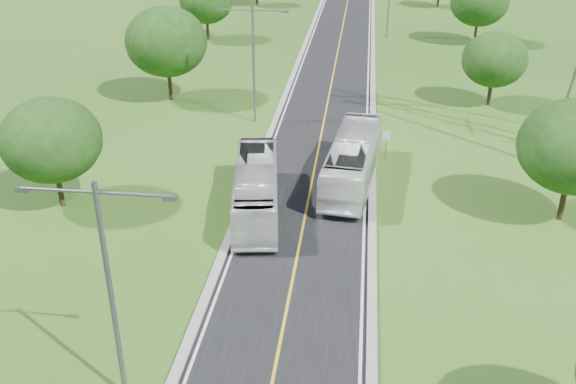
{
  "coord_description": "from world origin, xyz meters",
  "views": [
    {
      "loc": [
        3.16,
        -7.26,
        19.8
      ],
      "look_at": [
        -0.79,
        25.82,
        3.0
      ],
      "focal_mm": 40.0,
      "sensor_mm": 36.0,
      "label": 1
    }
  ],
  "objects": [
    {
      "name": "ground",
      "position": [
        0.0,
        60.0,
        0.0
      ],
      "size": [
        260.0,
        260.0,
        0.0
      ],
      "primitive_type": "plane",
      "color": "#224A14",
      "rests_on": "ground"
    },
    {
      "name": "road",
      "position": [
        0.0,
        66.0,
        0.03
      ],
      "size": [
        8.0,
        150.0,
        0.06
      ],
      "primitive_type": "cube",
      "color": "black",
      "rests_on": "ground"
    },
    {
      "name": "curb_left",
      "position": [
        -4.25,
        66.0,
        0.11
      ],
      "size": [
        0.5,
        150.0,
        0.22
      ],
      "primitive_type": "cube",
      "color": "gray",
      "rests_on": "ground"
    },
    {
      "name": "curb_right",
      "position": [
        4.25,
        66.0,
        0.11
      ],
      "size": [
        0.5,
        150.0,
        0.22
      ],
      "primitive_type": "cube",
      "color": "gray",
      "rests_on": "ground"
    },
    {
      "name": "speed_limit_sign",
      "position": [
        5.2,
        37.98,
        1.6
      ],
      "size": [
        0.55,
        0.09,
        2.4
      ],
      "color": "slate",
      "rests_on": "ground"
    },
    {
      "name": "streetlight_near_left",
      "position": [
        -6.0,
        12.0,
        5.94
      ],
      "size": [
        5.9,
        0.25,
        10.0
      ],
      "color": "slate",
      "rests_on": "ground"
    },
    {
      "name": "streetlight_mid_left",
      "position": [
        -6.0,
        45.0,
        5.94
      ],
      "size": [
        5.9,
        0.25,
        10.0
      ],
      "color": "slate",
      "rests_on": "ground"
    },
    {
      "name": "tree_lb",
      "position": [
        -16.0,
        28.0,
        4.64
      ],
      "size": [
        6.3,
        6.3,
        7.33
      ],
      "color": "black",
      "rests_on": "ground"
    },
    {
      "name": "tree_lc",
      "position": [
        -15.0,
        50.0,
        5.58
      ],
      "size": [
        7.56,
        7.56,
        8.79
      ],
      "color": "black",
      "rests_on": "ground"
    },
    {
      "name": "tree_ld",
      "position": [
        -17.0,
        74.0,
        4.95
      ],
      "size": [
        6.72,
        6.72,
        7.82
      ],
      "color": "black",
      "rests_on": "ground"
    },
    {
      "name": "tree_rb",
      "position": [
        16.0,
        30.0,
        4.95
      ],
      "size": [
        6.72,
        6.72,
        7.82
      ],
      "color": "black",
      "rests_on": "ground"
    },
    {
      "name": "tree_rc",
      "position": [
        15.0,
        52.0,
        4.33
      ],
      "size": [
        5.88,
        5.88,
        6.84
      ],
      "color": "black",
      "rests_on": "ground"
    },
    {
      "name": "tree_rd",
      "position": [
        17.0,
        76.0,
        5.27
      ],
      "size": [
        7.14,
        7.14,
        8.3
      ],
      "color": "black",
      "rests_on": "ground"
    },
    {
      "name": "bus_outbound",
      "position": [
        2.78,
        33.73,
        1.74
      ],
      "size": [
        4.12,
        12.33,
        3.37
      ],
      "primitive_type": "imported",
      "rotation": [
        0.0,
        0.0,
        3.03
      ],
      "color": "silver",
      "rests_on": "road"
    },
    {
      "name": "bus_inbound",
      "position": [
        -3.2,
        28.76,
        1.65
      ],
      "size": [
        4.26,
        11.64,
        3.17
      ],
      "primitive_type": "imported",
      "rotation": [
        0.0,
        0.0,
        0.14
      ],
      "color": "silver",
      "rests_on": "road"
    }
  ]
}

